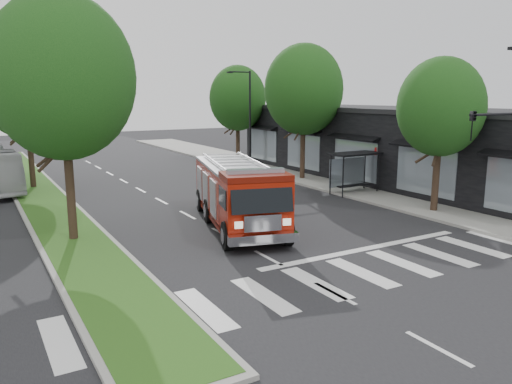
% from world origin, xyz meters
% --- Properties ---
extents(ground, '(140.00, 140.00, 0.00)m').
position_xyz_m(ground, '(0.00, 0.00, 0.00)').
color(ground, black).
rests_on(ground, ground).
extents(sidewalk_right, '(5.00, 80.00, 0.15)m').
position_xyz_m(sidewalk_right, '(12.50, 10.00, 0.07)').
color(sidewalk_right, gray).
rests_on(sidewalk_right, ground).
extents(median, '(3.00, 50.00, 0.15)m').
position_xyz_m(median, '(-6.00, 18.00, 0.08)').
color(median, gray).
rests_on(median, ground).
extents(storefront_row, '(8.00, 30.00, 5.00)m').
position_xyz_m(storefront_row, '(17.00, 10.00, 2.50)').
color(storefront_row, black).
rests_on(storefront_row, ground).
extents(bus_shelter, '(3.20, 1.60, 2.61)m').
position_xyz_m(bus_shelter, '(11.20, 8.15, 2.04)').
color(bus_shelter, black).
rests_on(bus_shelter, ground).
extents(tree_right_near, '(4.40, 4.40, 8.05)m').
position_xyz_m(tree_right_near, '(11.50, 2.00, 5.51)').
color(tree_right_near, black).
rests_on(tree_right_near, ground).
extents(tree_right_mid, '(5.60, 5.60, 9.72)m').
position_xyz_m(tree_right_mid, '(11.50, 14.00, 6.49)').
color(tree_right_mid, black).
rests_on(tree_right_mid, ground).
extents(tree_right_far, '(5.00, 5.00, 8.73)m').
position_xyz_m(tree_right_far, '(11.50, 24.00, 5.84)').
color(tree_right_far, black).
rests_on(tree_right_far, ground).
extents(tree_median_near, '(5.80, 5.80, 10.16)m').
position_xyz_m(tree_median_near, '(-6.00, 6.00, 6.81)').
color(tree_median_near, black).
rests_on(tree_median_near, ground).
extents(tree_median_far, '(5.60, 5.60, 9.72)m').
position_xyz_m(tree_median_far, '(-6.00, 20.00, 6.49)').
color(tree_median_far, black).
rests_on(tree_median_far, ground).
extents(streetlight_right_far, '(2.11, 0.20, 8.00)m').
position_xyz_m(streetlight_right_far, '(10.35, 20.00, 4.48)').
color(streetlight_right_far, black).
rests_on(streetlight_right_far, ground).
extents(fire_engine, '(5.11, 9.67, 3.21)m').
position_xyz_m(fire_engine, '(1.27, 4.80, 1.54)').
color(fire_engine, '#5C0E05').
rests_on(fire_engine, ground).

